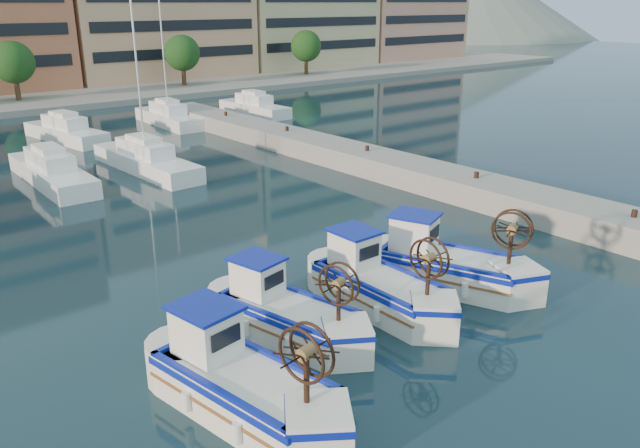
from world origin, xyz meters
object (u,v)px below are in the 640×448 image
(fishing_boat_d, at_px, (445,263))
(fishing_boat_b, at_px, (285,312))
(fishing_boat_a, at_px, (240,381))
(fishing_boat_c, at_px, (377,284))

(fishing_boat_d, bearing_deg, fishing_boat_b, 151.45)
(fishing_boat_a, distance_m, fishing_boat_c, 6.86)
(fishing_boat_b, xyz_separation_m, fishing_boat_d, (6.52, -0.81, 0.08))
(fishing_boat_a, relative_size, fishing_boat_d, 0.99)
(fishing_boat_b, height_order, fishing_boat_c, fishing_boat_c)
(fishing_boat_a, distance_m, fishing_boat_b, 3.87)
(fishing_boat_c, bearing_deg, fishing_boat_b, 172.40)
(fishing_boat_a, height_order, fishing_boat_c, fishing_boat_a)
(fishing_boat_c, bearing_deg, fishing_boat_a, -164.47)
(fishing_boat_c, xyz_separation_m, fishing_boat_d, (3.03, -0.35, 0.04))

